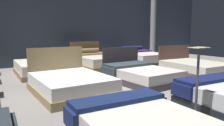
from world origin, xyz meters
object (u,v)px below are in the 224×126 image
object	(u,v)px
price_sign	(197,93)
bed_10	(96,61)
bed_9	(40,68)
bed_11	(141,58)
bed_6	(140,74)
bed_7	(195,68)
support_pillar	(153,26)
bed_5	(70,84)

from	to	relation	value
price_sign	bed_10	bearing A→B (deg)	78.78
bed_9	bed_11	distance (m)	4.49
bed_10	bed_6	bearing A→B (deg)	-92.82
bed_10	price_sign	bearing A→B (deg)	-103.57
bed_7	bed_9	distance (m)	5.25
support_pillar	price_sign	bearing A→B (deg)	-127.54
bed_9	bed_10	world-z (taller)	bed_10
bed_9	price_sign	xyz separation A→B (m)	(1.12, -5.35, 0.25)
bed_5	support_pillar	bearing A→B (deg)	32.21
bed_10	price_sign	size ratio (longest dim) A/B	1.73
bed_5	bed_6	bearing A→B (deg)	0.81
bed_9	support_pillar	size ratio (longest dim) A/B	0.62
bed_5	bed_9	bearing A→B (deg)	89.94
bed_10	bed_11	distance (m)	2.28
bed_10	bed_11	size ratio (longest dim) A/B	0.97
bed_6	support_pillar	distance (m)	5.95
bed_5	price_sign	world-z (taller)	price_sign
bed_10	support_pillar	world-z (taller)	support_pillar
bed_7	bed_9	xyz separation A→B (m)	(-4.46, 2.77, -0.00)
bed_5	bed_9	xyz separation A→B (m)	(-0.05, 2.72, -0.01)
bed_5	bed_11	bearing A→B (deg)	31.66
bed_7	bed_5	bearing A→B (deg)	-177.40
bed_9	price_sign	size ratio (longest dim) A/B	1.81
bed_7	bed_11	bearing A→B (deg)	92.48
bed_11	bed_7	bearing A→B (deg)	-90.94
price_sign	bed_11	bearing A→B (deg)	58.43
bed_9	bed_11	xyz separation A→B (m)	(4.49, 0.14, 0.06)
bed_5	bed_7	distance (m)	4.41
bed_7	bed_9	bearing A→B (deg)	151.32
bed_7	bed_11	size ratio (longest dim) A/B	1.00
bed_9	bed_11	size ratio (longest dim) A/B	1.01
bed_9	bed_10	distance (m)	2.22
bed_9	bed_7	bearing A→B (deg)	-30.43
bed_5	bed_11	world-z (taller)	bed_5
bed_9	support_pillar	world-z (taller)	support_pillar
bed_9	support_pillar	bearing A→B (deg)	13.78
bed_6	bed_7	size ratio (longest dim) A/B	0.99
bed_9	bed_5	bearing A→B (deg)	-87.53
bed_10	price_sign	xyz separation A→B (m)	(-1.09, -5.50, 0.20)
bed_5	bed_7	size ratio (longest dim) A/B	0.95
bed_5	bed_9	world-z (taller)	bed_5
price_sign	bed_9	bearing A→B (deg)	101.84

